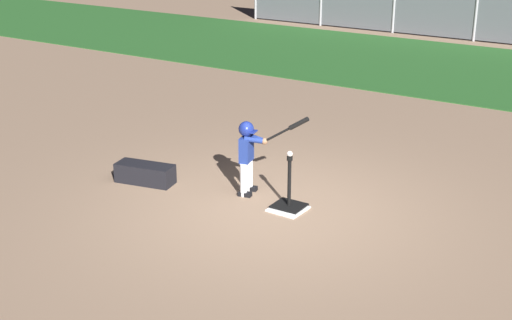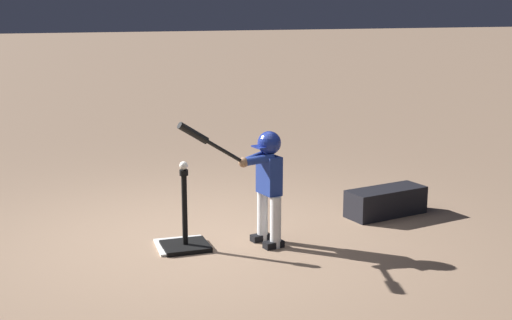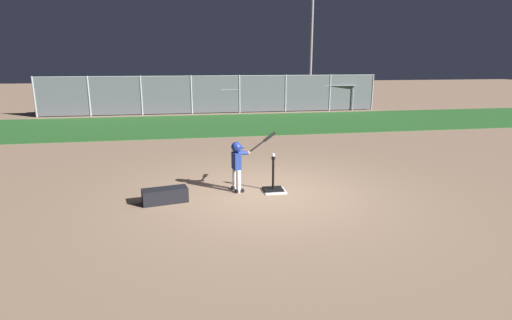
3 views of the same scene
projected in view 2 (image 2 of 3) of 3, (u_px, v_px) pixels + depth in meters
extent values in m
plane|color=#93755B|center=(194.00, 240.00, 6.53)|extent=(90.00, 90.00, 0.00)
cube|color=white|center=(182.00, 245.00, 6.36)|extent=(0.46, 0.46, 0.02)
cube|color=black|center=(185.00, 246.00, 6.31)|extent=(0.40, 0.36, 0.04)
cylinder|color=black|center=(185.00, 210.00, 6.24)|extent=(0.05, 0.05, 0.63)
cylinder|color=black|center=(184.00, 173.00, 6.16)|extent=(0.08, 0.08, 0.05)
cylinder|color=silver|center=(276.00, 222.00, 6.29)|extent=(0.12, 0.12, 0.47)
cube|color=black|center=(274.00, 244.00, 6.33)|extent=(0.19, 0.13, 0.06)
cylinder|color=silver|center=(263.00, 216.00, 6.48)|extent=(0.12, 0.12, 0.47)
cube|color=black|center=(261.00, 237.00, 6.51)|extent=(0.19, 0.13, 0.06)
cube|color=navy|center=(269.00, 175.00, 6.30)|extent=(0.18, 0.27, 0.35)
sphere|color=#936B4C|center=(269.00, 144.00, 6.24)|extent=(0.18, 0.18, 0.18)
sphere|color=navy|center=(269.00, 143.00, 6.23)|extent=(0.21, 0.21, 0.21)
cube|color=navy|center=(261.00, 147.00, 6.20)|extent=(0.14, 0.17, 0.01)
cylinder|color=navy|center=(259.00, 160.00, 6.16)|extent=(0.28, 0.09, 0.10)
cylinder|color=navy|center=(254.00, 158.00, 6.23)|extent=(0.28, 0.20, 0.10)
sphere|color=#936B4C|center=(244.00, 162.00, 6.14)|extent=(0.09, 0.09, 0.09)
cylinder|color=black|center=(213.00, 145.00, 5.95)|extent=(0.59, 0.16, 0.39)
cylinder|color=black|center=(193.00, 133.00, 5.83)|extent=(0.28, 0.12, 0.21)
cylinder|color=black|center=(245.00, 163.00, 6.15)|extent=(0.05, 0.05, 0.05)
sphere|color=white|center=(184.00, 166.00, 6.15)|extent=(0.07, 0.07, 0.07)
cube|color=black|center=(386.00, 202.00, 7.27)|extent=(0.89, 0.48, 0.28)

